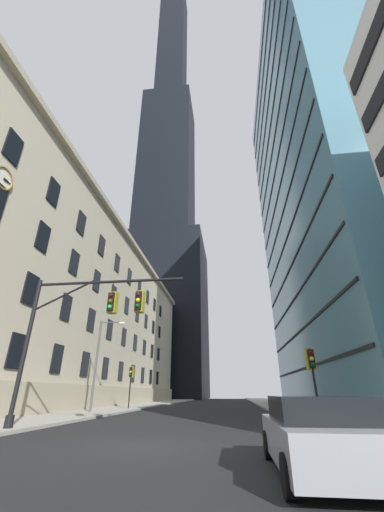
# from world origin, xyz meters

# --- Properties ---
(ground_plane) EXTENTS (102.00, 160.00, 0.10)m
(ground_plane) POSITION_xyz_m (0.00, 0.00, -0.05)
(ground_plane) COLOR black
(station_building) EXTENTS (13.79, 66.99, 22.46)m
(station_building) POSITION_xyz_m (-17.55, 27.49, 11.21)
(station_building) COLOR #BCAF93
(station_building) RESTS_ON ground
(dark_skyscraper) EXTENTS (26.70, 26.70, 221.89)m
(dark_skyscraper) POSITION_xyz_m (-17.53, 77.13, 65.59)
(dark_skyscraper) COLOR black
(dark_skyscraper) RESTS_ON ground
(glass_office_midrise) EXTENTS (19.11, 38.61, 59.12)m
(glass_office_midrise) POSITION_xyz_m (20.50, 26.68, 29.56)
(glass_office_midrise) COLOR teal
(glass_office_midrise) RESTS_ON ground
(traffic_signal_mast) EXTENTS (7.66, 0.63, 6.70)m
(traffic_signal_mast) POSITION_xyz_m (-3.74, 2.97, 4.88)
(traffic_signal_mast) COLOR black
(traffic_signal_mast) RESTS_ON sidewalk_left
(traffic_light_near_right) EXTENTS (0.40, 0.63, 3.45)m
(traffic_light_near_right) POSITION_xyz_m (6.93, 5.97, 2.90)
(traffic_light_near_right) COLOR black
(traffic_light_near_right) RESTS_ON sidewalk_right
(traffic_light_far_left) EXTENTS (0.40, 0.63, 3.82)m
(traffic_light_far_left) POSITION_xyz_m (-7.25, 20.87, 3.21)
(traffic_light_far_left) COLOR black
(traffic_light_far_left) RESTS_ON sidewalk_left
(street_lamppost) EXTENTS (2.31, 0.32, 7.25)m
(street_lamppost) POSITION_xyz_m (-8.18, 15.03, 4.49)
(street_lamppost) COLOR #47474C
(street_lamppost) RESTS_ON sidewalk_left
(parked_car) EXTENTS (2.02, 4.48, 1.46)m
(parked_car) POSITION_xyz_m (4.66, -3.13, 0.73)
(parked_car) COLOR gray
(parked_car) RESTS_ON ground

